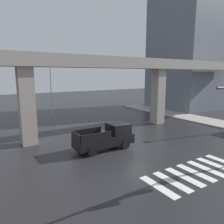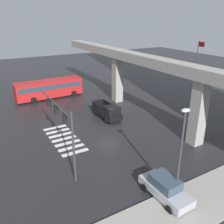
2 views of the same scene
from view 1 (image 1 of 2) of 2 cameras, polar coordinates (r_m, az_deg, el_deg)
ground_plane at (r=18.94m, az=7.28°, el=-9.37°), size 120.00×120.00×0.00m
crosswalk_stripes at (r=15.29m, az=21.59°, el=-14.93°), size 7.15×2.80×0.01m
elevated_overpass at (r=22.81m, az=-2.13°, el=11.53°), size 48.73×1.95×8.15m
sidewalk_east at (r=30.81m, az=25.86°, el=-2.54°), size 4.00×36.00×0.15m
pickup_truck at (r=18.19m, az=-1.38°, el=-6.84°), size 5.10×2.09×2.08m
flagpole at (r=32.02m, az=-16.06°, el=8.20°), size 1.16×0.12×9.31m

